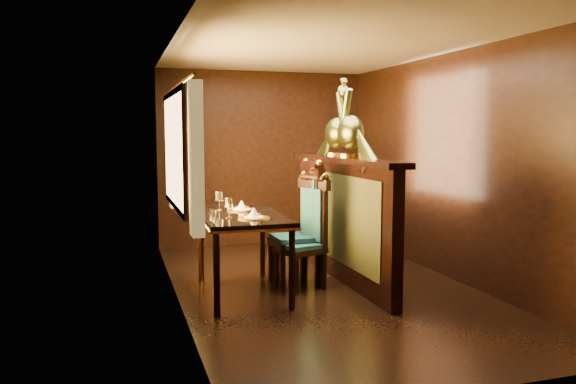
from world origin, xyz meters
name	(u,v)px	position (x,y,z in m)	size (l,w,h in m)	color
ground	(323,288)	(0.00, 0.00, 0.00)	(5.00, 5.00, 0.00)	black
room_shell	(316,137)	(-0.09, 0.02, 1.58)	(3.04, 5.04, 2.52)	black
partition	(341,215)	(0.32, 0.30, 0.71)	(0.26, 2.70, 1.36)	black
dining_table	(242,222)	(-0.86, 0.04, 0.74)	(0.88, 1.40, 1.01)	black
chair_left	(308,227)	(-0.13, 0.11, 0.63)	(0.55, 0.57, 1.21)	black
chair_right	(305,219)	(-0.12, 0.25, 0.70)	(0.49, 0.54, 1.34)	black
peacock_left	(351,117)	(0.33, 0.08, 1.78)	(0.27, 0.71, 0.85)	#18482A
peacock_right	(337,119)	(0.33, 0.46, 1.77)	(0.26, 0.69, 0.82)	#18482A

